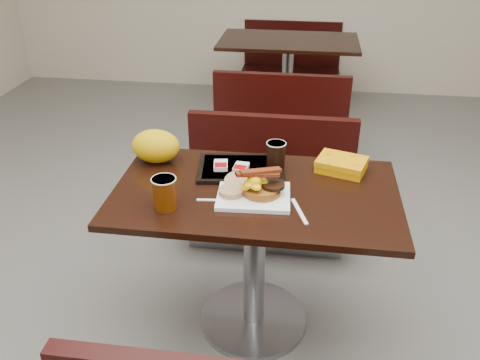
# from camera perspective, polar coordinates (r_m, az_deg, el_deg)

# --- Properties ---
(floor) EXTENTS (6.00, 7.00, 0.01)m
(floor) POSITION_cam_1_polar(r_m,az_deg,el_deg) (2.59, 1.53, -15.59)
(floor) COLOR slate
(floor) RESTS_ON ground
(table_near) EXTENTS (1.20, 0.70, 0.75)m
(table_near) POSITION_cam_1_polar(r_m,az_deg,el_deg) (2.34, 1.65, -9.08)
(table_near) COLOR black
(table_near) RESTS_ON floor
(bench_near_n) EXTENTS (1.00, 0.46, 0.72)m
(bench_near_n) POSITION_cam_1_polar(r_m,az_deg,el_deg) (2.93, 3.19, -0.85)
(bench_near_n) COLOR black
(bench_near_n) RESTS_ON floor
(table_far) EXTENTS (1.20, 0.70, 0.75)m
(table_far) POSITION_cam_1_polar(r_m,az_deg,el_deg) (4.66, 5.32, 11.03)
(table_far) COLOR black
(table_far) RESTS_ON floor
(bench_far_s) EXTENTS (1.00, 0.46, 0.72)m
(bench_far_s) POSITION_cam_1_polar(r_m,az_deg,el_deg) (4.01, 4.73, 7.72)
(bench_far_s) COLOR black
(bench_far_s) RESTS_ON floor
(bench_far_n) EXTENTS (1.00, 0.46, 0.72)m
(bench_far_n) POSITION_cam_1_polar(r_m,az_deg,el_deg) (5.34, 5.75, 13.20)
(bench_far_n) COLOR black
(bench_far_n) RESTS_ON floor
(platter) EXTENTS (0.31, 0.25, 0.02)m
(platter) POSITION_cam_1_polar(r_m,az_deg,el_deg) (2.07, 1.54, -1.84)
(platter) COLOR white
(platter) RESTS_ON table_near
(pancake_stack) EXTENTS (0.16, 0.16, 0.03)m
(pancake_stack) POSITION_cam_1_polar(r_m,az_deg,el_deg) (2.07, 2.47, -1.08)
(pancake_stack) COLOR #904D18
(pancake_stack) RESTS_ON platter
(sausage_patty) EXTENTS (0.11, 0.11, 0.01)m
(sausage_patty) POSITION_cam_1_polar(r_m,az_deg,el_deg) (2.06, 3.76, -0.55)
(sausage_patty) COLOR black
(sausage_patty) RESTS_ON pancake_stack
(scrambled_eggs) EXTENTS (0.13, 0.12, 0.06)m
(scrambled_eggs) POSITION_cam_1_polar(r_m,az_deg,el_deg) (2.03, 1.60, -0.31)
(scrambled_eggs) COLOR #FFDD05
(scrambled_eggs) RESTS_ON pancake_stack
(bacon_strips) EXTENTS (0.20, 0.14, 0.01)m
(bacon_strips) POSITION_cam_1_polar(r_m,az_deg,el_deg) (2.02, 2.00, 0.75)
(bacon_strips) COLOR #490507
(bacon_strips) RESTS_ON scrambled_eggs
(muffin_bottom) EXTENTS (0.12, 0.12, 0.02)m
(muffin_bottom) POSITION_cam_1_polar(r_m,az_deg,el_deg) (2.07, -0.99, -1.29)
(muffin_bottom) COLOR tan
(muffin_bottom) RESTS_ON platter
(muffin_top) EXTENTS (0.12, 0.12, 0.06)m
(muffin_top) POSITION_cam_1_polar(r_m,az_deg,el_deg) (2.11, -0.44, -0.16)
(muffin_top) COLOR tan
(muffin_top) RESTS_ON platter
(coffee_cup_near) EXTENTS (0.11, 0.11, 0.13)m
(coffee_cup_near) POSITION_cam_1_polar(r_m,az_deg,el_deg) (2.01, -8.50, -1.47)
(coffee_cup_near) COLOR #7F3604
(coffee_cup_near) RESTS_ON table_near
(fork) EXTENTS (0.13, 0.04, 0.00)m
(fork) POSITION_cam_1_polar(r_m,az_deg,el_deg) (2.06, -3.62, -2.26)
(fork) COLOR white
(fork) RESTS_ON table_near
(knife) EXTENTS (0.08, 0.18, 0.00)m
(knife) POSITION_cam_1_polar(r_m,az_deg,el_deg) (2.00, 6.72, -3.52)
(knife) COLOR white
(knife) RESTS_ON table_near
(condiment_syrup) EXTENTS (0.05, 0.04, 0.01)m
(condiment_syrup) POSITION_cam_1_polar(r_m,az_deg,el_deg) (2.23, -0.19, 0.44)
(condiment_syrup) COLOR #AD3F07
(condiment_syrup) RESTS_ON table_near
(tray) EXTENTS (0.42, 0.32, 0.02)m
(tray) POSITION_cam_1_polar(r_m,az_deg,el_deg) (2.28, 0.13, 1.33)
(tray) COLOR black
(tray) RESTS_ON table_near
(hashbrown_sleeve_left) EXTENTS (0.07, 0.09, 0.02)m
(hashbrown_sleeve_left) POSITION_cam_1_polar(r_m,az_deg,el_deg) (2.27, -2.18, 1.67)
(hashbrown_sleeve_left) COLOR silver
(hashbrown_sleeve_left) RESTS_ON tray
(hashbrown_sleeve_right) EXTENTS (0.07, 0.09, 0.02)m
(hashbrown_sleeve_right) POSITION_cam_1_polar(r_m,az_deg,el_deg) (2.25, 0.12, 1.39)
(hashbrown_sleeve_right) COLOR silver
(hashbrown_sleeve_right) RESTS_ON tray
(coffee_cup_far) EXTENTS (0.09, 0.09, 0.11)m
(coffee_cup_far) POSITION_cam_1_polar(r_m,az_deg,el_deg) (2.27, 4.08, 2.89)
(coffee_cup_far) COLOR black
(coffee_cup_far) RESTS_ON tray
(clamshell) EXTENTS (0.25, 0.21, 0.06)m
(clamshell) POSITION_cam_1_polar(r_m,az_deg,el_deg) (2.32, 11.39, 1.71)
(clamshell) COLOR orange
(clamshell) RESTS_ON table_near
(paper_bag) EXTENTS (0.25, 0.20, 0.15)m
(paper_bag) POSITION_cam_1_polar(r_m,az_deg,el_deg) (2.36, -9.49, 3.80)
(paper_bag) COLOR #D69707
(paper_bag) RESTS_ON table_near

